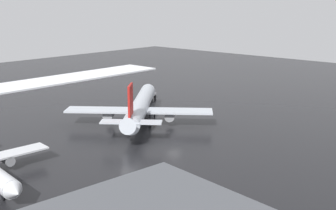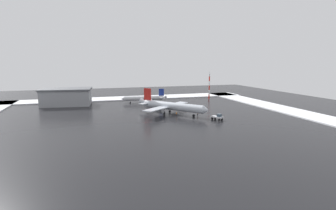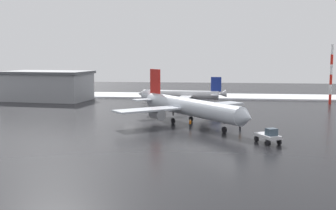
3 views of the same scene
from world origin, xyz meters
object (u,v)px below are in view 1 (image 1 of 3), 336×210
pushback_tug (150,94)px  ground_crew_beside_wing (155,113)px  airplane_foreground_jet (140,107)px  ground_crew_by_nose_gear (129,105)px

pushback_tug → ground_crew_beside_wing: pushback_tug is taller
pushback_tug → ground_crew_beside_wing: 17.60m
airplane_foreground_jet → pushback_tug: bearing=0.5°
pushback_tug → ground_crew_by_nose_gear: bearing=172.1°
pushback_tug → ground_crew_by_nose_gear: 11.39m
airplane_foreground_jet → pushback_tug: 21.92m
airplane_foreground_jet → ground_crew_by_nose_gear: bearing=19.3°
ground_crew_beside_wing → ground_crew_by_nose_gear: (-9.12, 1.14, 0.00)m
pushback_tug → ground_crew_by_nose_gear: pushback_tug is taller
ground_crew_beside_wing → ground_crew_by_nose_gear: 9.19m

